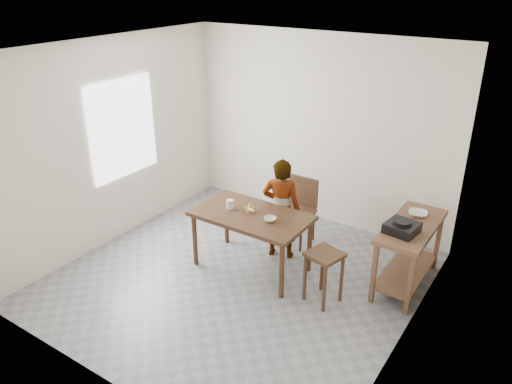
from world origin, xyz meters
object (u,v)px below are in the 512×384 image
Objects in this scene: dining_table at (252,241)px; stool at (323,277)px; prep_counter at (408,255)px; dining_chair at (296,212)px; child at (281,209)px.

stool is (1.04, -0.12, -0.07)m from dining_table.
dining_chair reaches higher than prep_counter.
dining_chair is at bearing 80.94° from dining_table.
stool is (-0.68, -0.82, -0.09)m from prep_counter.
dining_chair is (-1.58, 0.16, 0.05)m from prep_counter.
dining_table reaches higher than stool.
prep_counter is at bearing 170.62° from child.
dining_chair is at bearing 132.82° from stool.
prep_counter reaches higher than stool.
prep_counter is 1.07m from stool.
dining_table is 1.57× the size of dining_chair.
prep_counter is 0.90× the size of child.
dining_chair is (0.14, 0.86, 0.07)m from dining_table.
stool is at bearing -129.39° from prep_counter.
dining_chair reaches higher than stool.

